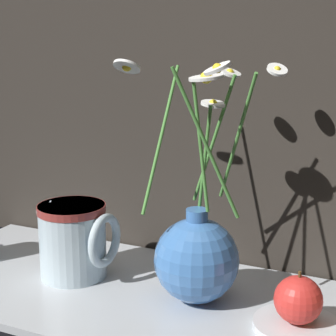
{
  "coord_description": "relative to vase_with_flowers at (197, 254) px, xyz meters",
  "views": [
    {
      "loc": [
        0.35,
        -0.71,
        0.4
      ],
      "look_at": [
        0.02,
        0.0,
        0.21
      ],
      "focal_mm": 60.0,
      "sensor_mm": 36.0,
      "label": 1
    }
  ],
  "objects": [
    {
      "name": "saucer_plate",
      "position": [
        0.16,
        -0.02,
        -0.07
      ],
      "size": [
        0.12,
        0.12,
        0.01
      ],
      "color": "silver",
      "rests_on": "shelf"
    },
    {
      "name": "shelf",
      "position": [
        -0.06,
        -0.01,
        -0.08
      ],
      "size": [
        0.86,
        0.34,
        0.01
      ],
      "color": "#B2B7BC",
      "rests_on": "ground_plane"
    },
    {
      "name": "vase_with_flowers",
      "position": [
        0.0,
        0.0,
        0.0
      ],
      "size": [
        0.24,
        0.2,
        0.36
      ],
      "color": "#3F72B7",
      "rests_on": "shelf"
    },
    {
      "name": "ceramic_pitcher",
      "position": [
        -0.21,
        -0.0,
        -0.01
      ],
      "size": [
        0.14,
        0.11,
        0.13
      ],
      "color": "silver",
      "rests_on": "shelf"
    },
    {
      "name": "ground_plane",
      "position": [
        -0.06,
        -0.01,
        -0.08
      ],
      "size": [
        6.0,
        6.0,
        0.0
      ],
      "primitive_type": "plane",
      "color": "black"
    },
    {
      "name": "orange_fruit",
      "position": [
        0.16,
        -0.02,
        -0.03
      ],
      "size": [
        0.07,
        0.07,
        0.07
      ],
      "color": "red",
      "rests_on": "saucer_plate"
    }
  ]
}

